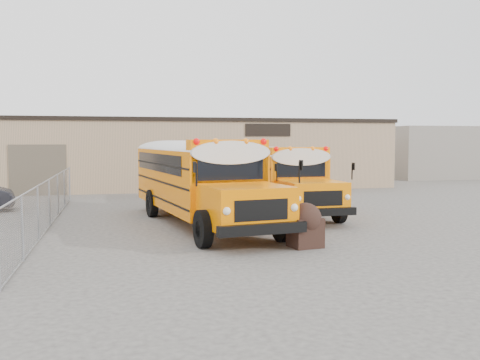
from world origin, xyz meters
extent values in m
plane|color=#494542|center=(0.00, 0.00, 0.00)|extent=(120.00, 120.00, 0.00)
cube|color=tan|center=(0.00, 20.00, 2.25)|extent=(30.00, 10.00, 4.50)
cube|color=black|center=(0.00, 20.00, 4.55)|extent=(30.20, 10.20, 0.25)
cube|color=black|center=(6.00, 14.98, 3.90)|extent=(3.00, 0.08, 0.80)
cube|color=brown|center=(-8.00, 14.98, 1.50)|extent=(3.20, 0.08, 3.00)
cube|color=brown|center=(4.00, 14.98, 1.50)|extent=(3.20, 0.08, 3.00)
cylinder|color=gray|center=(-6.00, -3.00, 0.90)|extent=(0.07, 0.07, 1.80)
cylinder|color=gray|center=(-6.00, 0.00, 0.90)|extent=(0.07, 0.07, 1.80)
cylinder|color=gray|center=(-6.00, 3.00, 0.90)|extent=(0.07, 0.07, 1.80)
cylinder|color=gray|center=(-6.00, 6.00, 0.90)|extent=(0.07, 0.07, 1.80)
cylinder|color=gray|center=(-6.00, 9.00, 0.90)|extent=(0.07, 0.07, 1.80)
cylinder|color=gray|center=(-6.00, 12.00, 0.90)|extent=(0.07, 0.07, 1.80)
cylinder|color=gray|center=(-6.00, 3.00, 1.78)|extent=(0.05, 18.00, 0.05)
cylinder|color=gray|center=(-6.00, 3.00, 0.05)|extent=(0.05, 18.00, 0.05)
cube|color=gray|center=(-6.00, 3.00, 0.90)|extent=(0.02, 18.00, 1.70)
cube|color=gray|center=(24.00, 24.00, 2.20)|extent=(10.00, 8.00, 4.40)
cube|color=orange|center=(-1.52, 9.83, 1.73)|extent=(4.05, 8.82, 2.29)
cube|color=orange|center=(-0.69, 4.42, 1.22)|extent=(2.80, 2.80, 1.29)
cube|color=black|center=(-0.88, 5.66, 2.37)|extent=(2.28, 0.41, 0.84)
cube|color=silver|center=(-1.52, 9.83, 3.04)|extent=(4.06, 8.91, 0.45)
cube|color=orange|center=(-0.92, 5.91, 3.07)|extent=(2.79, 0.97, 0.40)
sphere|color=#E50705|center=(-2.04, 5.48, 3.21)|extent=(0.22, 0.22, 0.22)
sphere|color=#E50705|center=(0.28, 5.83, 3.21)|extent=(0.22, 0.22, 0.22)
sphere|color=orange|center=(-1.40, 5.58, 3.21)|extent=(0.22, 0.22, 0.22)
sphere|color=orange|center=(-0.35, 5.74, 3.21)|extent=(0.22, 0.22, 0.22)
cube|color=black|center=(-0.49, 3.11, 0.72)|extent=(2.74, 0.66, 0.31)
cube|color=black|center=(-2.17, 14.10, 0.72)|extent=(2.74, 0.64, 0.31)
cube|color=black|center=(-1.52, 9.83, 1.64)|extent=(4.07, 8.66, 0.07)
cube|color=black|center=(-1.57, 10.16, 2.37)|extent=(3.88, 7.50, 0.69)
cylinder|color=black|center=(-2.02, 4.34, 0.58)|extent=(0.49, 1.20, 1.16)
cylinder|color=black|center=(0.61, 4.74, 0.58)|extent=(0.49, 1.20, 1.16)
cylinder|color=black|center=(-3.09, 11.31, 0.58)|extent=(0.49, 1.20, 1.16)
cylinder|color=black|center=(-0.46, 11.71, 0.58)|extent=(0.49, 1.20, 1.16)
cube|color=orange|center=(3.46, 12.20, 1.57)|extent=(2.75, 7.77, 2.08)
cube|color=orange|center=(3.60, 7.24, 1.11)|extent=(2.29, 2.29, 1.17)
cube|color=black|center=(3.57, 8.37, 2.15)|extent=(2.08, 0.12, 0.76)
cube|color=silver|center=(3.46, 12.20, 2.76)|extent=(2.75, 7.85, 0.41)
cube|color=orange|center=(3.56, 8.61, 2.79)|extent=(2.50, 0.58, 0.36)
sphere|color=#E50705|center=(2.51, 8.34, 2.91)|extent=(0.20, 0.20, 0.20)
sphere|color=#E50705|center=(4.63, 8.40, 2.91)|extent=(0.20, 0.20, 0.20)
sphere|color=orange|center=(3.09, 8.36, 2.91)|extent=(0.20, 0.20, 0.20)
sphere|color=orange|center=(4.05, 8.39, 2.91)|extent=(0.20, 0.20, 0.20)
cube|color=black|center=(3.64, 6.04, 0.65)|extent=(2.49, 0.29, 0.28)
cube|color=black|center=(3.35, 16.11, 0.65)|extent=(2.49, 0.27, 0.28)
cube|color=black|center=(3.46, 12.20, 1.49)|extent=(2.79, 7.62, 0.06)
cube|color=black|center=(3.45, 12.51, 2.15)|extent=(2.75, 6.56, 0.63)
cylinder|color=black|center=(2.39, 7.32, 0.53)|extent=(0.31, 1.06, 1.05)
cylinder|color=black|center=(4.80, 7.39, 0.53)|extent=(0.31, 1.06, 1.05)
cylinder|color=black|center=(2.21, 13.71, 0.53)|extent=(0.31, 1.06, 1.05)
cylinder|color=black|center=(4.62, 13.78, 0.53)|extent=(0.31, 1.06, 1.05)
cube|color=black|center=(2.05, -2.87, 0.45)|extent=(1.03, 0.96, 0.91)
sphere|color=black|center=(2.05, -2.87, 0.86)|extent=(1.00, 1.00, 1.00)
camera|label=1|loc=(-3.52, -18.10, 3.26)|focal=40.00mm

